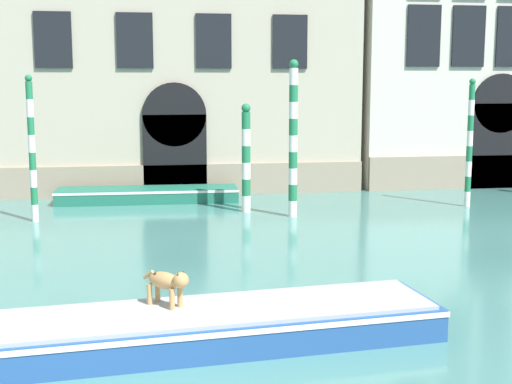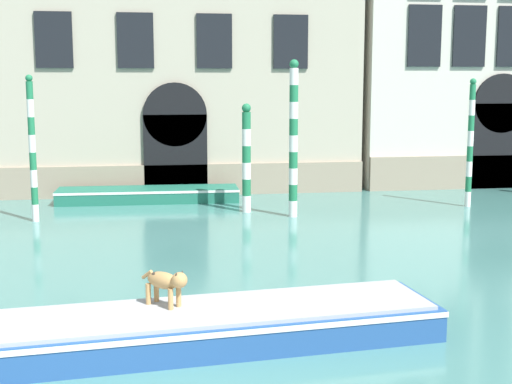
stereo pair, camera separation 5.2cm
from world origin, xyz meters
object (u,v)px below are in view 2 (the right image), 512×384
(boat_foreground, at_px, (163,329))
(mooring_pole_5, at_px, (32,149))
(dog_on_deck, at_px, (166,282))
(mooring_pole_4, at_px, (293,139))
(boat_moored_near_palazzo, at_px, (148,194))
(mooring_pole_0, at_px, (470,143))
(mooring_pole_3, at_px, (246,158))

(boat_foreground, relative_size, mooring_pole_5, 2.09)
(boat_foreground, distance_m, dog_on_deck, 0.71)
(mooring_pole_4, bearing_deg, boat_foreground, -112.07)
(boat_foreground, xyz_separation_m, mooring_pole_5, (-3.36, 10.37, 1.78))
(dog_on_deck, height_order, boat_moored_near_palazzo, dog_on_deck)
(dog_on_deck, xyz_separation_m, mooring_pole_0, (9.82, 10.52, 1.09))
(dog_on_deck, height_order, mooring_pole_3, mooring_pole_3)
(mooring_pole_0, relative_size, mooring_pole_5, 0.98)
(dog_on_deck, xyz_separation_m, mooring_pole_3, (2.72, 10.63, 0.72))
(dog_on_deck, bearing_deg, boat_moored_near_palazzo, 135.07)
(dog_on_deck, bearing_deg, mooring_pole_4, 111.72)
(mooring_pole_4, height_order, mooring_pole_5, mooring_pole_4)
(mooring_pole_4, bearing_deg, dog_on_deck, -112.30)
(dog_on_deck, bearing_deg, mooring_pole_5, 152.80)
(mooring_pole_0, distance_m, mooring_pole_4, 5.92)
(boat_foreground, xyz_separation_m, dog_on_deck, (0.07, 0.29, 0.65))
(boat_moored_near_palazzo, height_order, mooring_pole_5, mooring_pole_5)
(boat_foreground, height_order, mooring_pole_5, mooring_pole_5)
(dog_on_deck, xyz_separation_m, boat_moored_near_palazzo, (-0.24, 12.97, -0.71))
(boat_foreground, xyz_separation_m, boat_moored_near_palazzo, (-0.17, 13.25, -0.05))
(boat_foreground, relative_size, mooring_pole_3, 2.62)
(mooring_pole_0, height_order, mooring_pole_4, mooring_pole_4)
(mooring_pole_3, bearing_deg, boat_moored_near_palazzo, 141.74)
(mooring_pole_3, relative_size, mooring_pole_4, 0.72)
(mooring_pole_5, bearing_deg, mooring_pole_4, -3.17)
(mooring_pole_0, xyz_separation_m, mooring_pole_5, (-13.25, -0.43, 0.05))
(mooring_pole_3, height_order, mooring_pole_4, mooring_pole_4)
(mooring_pole_0, relative_size, mooring_pole_4, 0.88)
(dog_on_deck, relative_size, mooring_pole_5, 0.17)
(dog_on_deck, height_order, mooring_pole_0, mooring_pole_0)
(boat_foreground, xyz_separation_m, mooring_pole_4, (4.04, 9.96, 2.01))
(dog_on_deck, distance_m, mooring_pole_5, 10.71)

